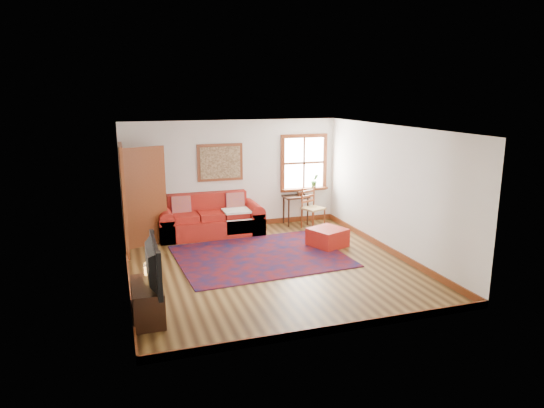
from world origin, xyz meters
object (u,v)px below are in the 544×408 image
object	(u,v)px
red_leather_sofa	(210,221)
side_table	(296,201)
red_ottoman	(327,237)
ladder_back_chair	(312,206)
media_cabinet	(147,301)

from	to	relation	value
red_leather_sofa	side_table	size ratio (longest dim) A/B	3.29
red_ottoman	side_table	xyz separation A→B (m)	(-0.02, 1.81, 0.39)
red_ottoman	ladder_back_chair	bearing A→B (deg)	58.55
red_leather_sofa	red_ottoman	bearing A→B (deg)	-36.90
red_ottoman	media_cabinet	bearing A→B (deg)	-171.89
ladder_back_chair	media_cabinet	distance (m)	5.39
red_ottoman	red_leather_sofa	bearing A→B (deg)	120.58
ladder_back_chair	media_cabinet	xyz separation A→B (m)	(-3.99, -3.62, -0.26)
red_leather_sofa	media_cabinet	world-z (taller)	red_leather_sofa
red_ottoman	ladder_back_chair	size ratio (longest dim) A/B	0.69
red_ottoman	ladder_back_chair	distance (m)	1.45
side_table	ladder_back_chair	distance (m)	0.49
red_leather_sofa	media_cabinet	bearing A→B (deg)	-113.11
red_leather_sofa	media_cabinet	distance (m)	4.17
side_table	media_cabinet	distance (m)	5.52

